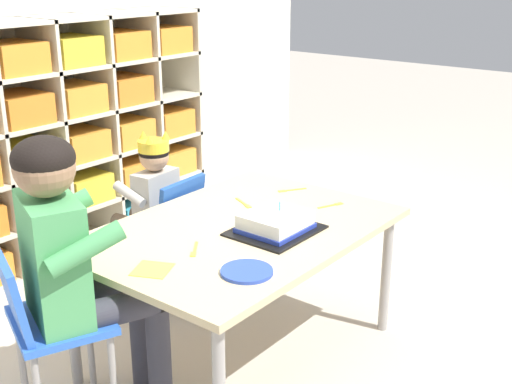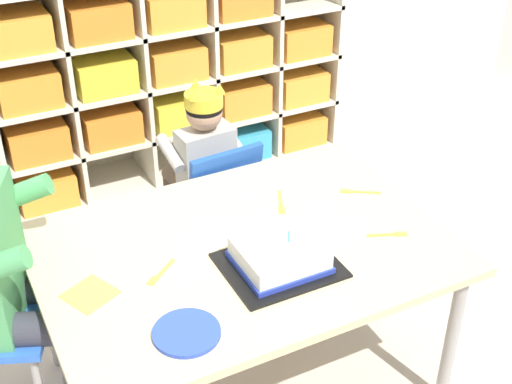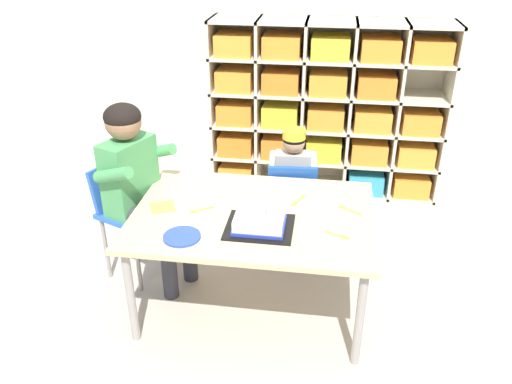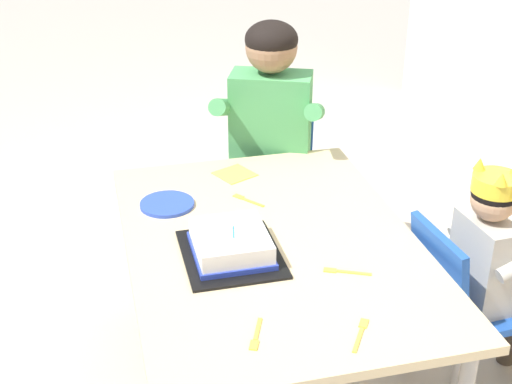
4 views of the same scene
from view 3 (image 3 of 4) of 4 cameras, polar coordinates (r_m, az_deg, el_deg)
ground at (r=2.89m, az=-0.27°, el=-12.00°), size 16.00×16.00×0.00m
storage_cubby_shelf at (r=3.84m, az=7.66°, el=8.98°), size 1.68×0.36×1.26m
activity_table at (r=2.59m, az=-0.29°, el=-3.20°), size 1.20×0.85×0.56m
classroom_chair_blue at (r=3.14m, az=3.99°, el=-0.64°), size 0.33×0.34×0.62m
child_with_crown at (r=3.17m, az=4.10°, el=2.49°), size 0.31×0.31×0.81m
classroom_chair_adult_side at (r=2.99m, az=-14.04°, el=-1.60°), size 0.42×0.42×0.68m
adult_helper_seated at (r=2.83m, az=-12.93°, el=1.66°), size 0.49×0.47×1.04m
birthday_cake_on_tray at (r=2.43m, az=0.40°, el=-3.34°), size 0.32×0.27×0.11m
paper_plate_stack at (r=2.40m, az=-8.21°, el=-4.92°), size 0.17×0.17×0.01m
paper_napkin_square at (r=2.66m, az=-10.32°, el=-1.64°), size 0.16×0.16×0.00m
fork_beside_plate_stack at (r=2.68m, az=4.63°, el=-1.02°), size 0.07×0.13×0.00m
fork_near_cake_tray at (r=2.63m, az=10.23°, el=-1.96°), size 0.12×0.08×0.00m
fork_scattered_mid_table at (r=2.42m, az=9.16°, el=-4.79°), size 0.12×0.06×0.00m
fork_near_child_seat at (r=2.61m, az=-6.16°, el=-1.99°), size 0.11×0.09×0.00m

